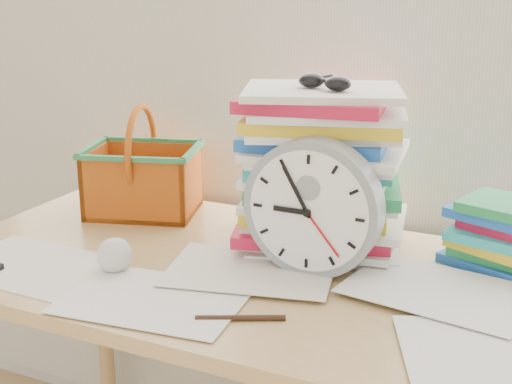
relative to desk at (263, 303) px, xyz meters
The scene contains 9 objects.
desk is the anchor object (origin of this frame).
paper_stack 0.31m from the desk, 73.31° to the left, with size 0.35×0.29×0.35m, color white, non-canonical shape.
clock 0.23m from the desk, 15.10° to the left, with size 0.28×0.28×0.06m, color gray.
sunglasses 0.47m from the desk, 64.33° to the left, with size 0.14×0.12×0.03m, color black, non-canonical shape.
book_stack 0.52m from the desk, 26.16° to the left, with size 0.24×0.19×0.14m, color white, non-canonical shape.
basket 0.51m from the desk, 154.10° to the left, with size 0.27×0.21×0.27m, color #CD5E14, non-canonical shape.
crumpled_ball 0.32m from the desk, 153.30° to the right, with size 0.07×0.07×0.07m, color silver.
pen 0.24m from the desk, 75.32° to the right, with size 0.01×0.01×0.16m, color black.
scattered_papers 0.08m from the desk, ahead, with size 1.26×0.42×0.02m, color white, non-canonical shape.
Camera 1 is at (0.56, 0.38, 1.32)m, focal length 50.00 mm.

